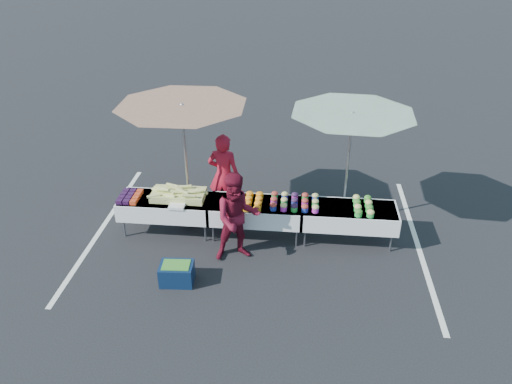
# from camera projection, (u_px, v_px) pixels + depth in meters

# --- Properties ---
(ground) EXTENTS (80.00, 80.00, 0.00)m
(ground) POSITION_uv_depth(u_px,v_px,m) (256.00, 235.00, 10.10)
(ground) COLOR black
(stripe_left) EXTENTS (0.10, 5.00, 0.00)m
(stripe_left) POSITION_uv_depth(u_px,v_px,m) (103.00, 226.00, 10.37)
(stripe_left) COLOR silver
(stripe_left) RESTS_ON ground
(stripe_right) EXTENTS (0.10, 5.00, 0.00)m
(stripe_right) POSITION_uv_depth(u_px,v_px,m) (417.00, 244.00, 9.82)
(stripe_right) COLOR silver
(stripe_right) RESTS_ON ground
(table_left) EXTENTS (1.86, 0.81, 0.75)m
(table_left) POSITION_uv_depth(u_px,v_px,m) (167.00, 206.00, 9.97)
(table_left) COLOR white
(table_left) RESTS_ON ground
(table_center) EXTENTS (1.86, 0.81, 0.75)m
(table_center) POSITION_uv_depth(u_px,v_px,m) (256.00, 210.00, 9.81)
(table_center) COLOR white
(table_center) RESTS_ON ground
(table_right) EXTENTS (1.86, 0.81, 0.75)m
(table_right) POSITION_uv_depth(u_px,v_px,m) (348.00, 215.00, 9.66)
(table_right) COLOR white
(table_right) RESTS_ON ground
(berry_punnets) EXTENTS (0.40, 0.54, 0.08)m
(berry_punnets) POSITION_uv_depth(u_px,v_px,m) (130.00, 197.00, 9.88)
(berry_punnets) COLOR black
(berry_punnets) RESTS_ON table_left
(corn_pile) EXTENTS (1.16, 0.57, 0.26)m
(corn_pile) POSITION_uv_depth(u_px,v_px,m) (178.00, 194.00, 9.86)
(corn_pile) COLOR #D8D76E
(corn_pile) RESTS_ON table_left
(plastic_bags) EXTENTS (0.30, 0.25, 0.05)m
(plastic_bags) POSITION_uv_depth(u_px,v_px,m) (177.00, 206.00, 9.59)
(plastic_bags) COLOR white
(plastic_bags) RESTS_ON table_left
(carrot_bowls) EXTENTS (0.75, 0.69, 0.11)m
(carrot_bowls) POSITION_uv_depth(u_px,v_px,m) (243.00, 201.00, 9.72)
(carrot_bowls) COLOR orange
(carrot_bowls) RESTS_ON table_center
(potato_cups) EXTENTS (0.94, 0.58, 0.16)m
(potato_cups) POSITION_uv_depth(u_px,v_px,m) (295.00, 202.00, 9.63)
(potato_cups) COLOR #203499
(potato_cups) RESTS_ON table_right
(bean_baskets) EXTENTS (0.36, 0.68, 0.15)m
(bean_baskets) POSITION_uv_depth(u_px,v_px,m) (363.00, 206.00, 9.51)
(bean_baskets) COLOR green
(bean_baskets) RESTS_ON table_right
(vendor) EXTENTS (0.72, 0.52, 1.83)m
(vendor) POSITION_uv_depth(u_px,v_px,m) (224.00, 175.00, 10.41)
(vendor) COLOR #A91327
(vendor) RESTS_ON ground
(customer) EXTENTS (1.01, 0.88, 1.75)m
(customer) POSITION_uv_depth(u_px,v_px,m) (237.00, 217.00, 9.04)
(customer) COLOR maroon
(customer) RESTS_ON ground
(umbrella_left) EXTENTS (3.35, 3.35, 2.60)m
(umbrella_left) POSITION_uv_depth(u_px,v_px,m) (182.00, 116.00, 9.42)
(umbrella_left) COLOR black
(umbrella_left) RESTS_ON ground
(umbrella_right) EXTENTS (3.07, 3.07, 2.47)m
(umbrella_right) POSITION_uv_depth(u_px,v_px,m) (352.00, 123.00, 9.42)
(umbrella_right) COLOR black
(umbrella_right) RESTS_ON ground
(storage_bin) EXTENTS (0.60, 0.46, 0.38)m
(storage_bin) POSITION_uv_depth(u_px,v_px,m) (177.00, 273.00, 8.72)
(storage_bin) COLOR #0C1F3E
(storage_bin) RESTS_ON ground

